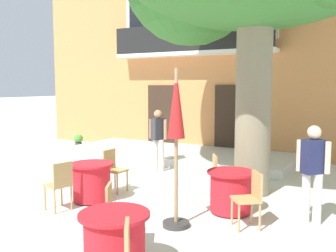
% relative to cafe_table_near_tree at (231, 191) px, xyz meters
% --- Properties ---
extents(ground_plane, '(120.00, 120.00, 0.00)m').
position_rel_cafe_table_near_tree_xyz_m(ground_plane, '(-2.95, 0.47, -0.39)').
color(ground_plane, silver).
extents(building_facade, '(13.00, 5.09, 7.50)m').
position_rel_cafe_table_near_tree_xyz_m(building_facade, '(-3.21, 7.46, 3.36)').
color(building_facade, '#CC844C').
rests_on(building_facade, ground).
extents(entrance_step_platform, '(7.08, 2.74, 0.25)m').
position_rel_cafe_table_near_tree_xyz_m(entrance_step_platform, '(-3.21, 4.10, -0.27)').
color(entrance_step_platform, silver).
rests_on(entrance_step_platform, ground).
extents(cafe_table_near_tree, '(0.86, 0.86, 0.76)m').
position_rel_cafe_table_near_tree_xyz_m(cafe_table_near_tree, '(0.00, 0.00, 0.00)').
color(cafe_table_near_tree, red).
rests_on(cafe_table_near_tree, ground).
extents(cafe_chair_near_tree_0, '(0.55, 0.55, 0.91)m').
position_rel_cafe_table_near_tree_xyz_m(cafe_chair_near_tree_0, '(-0.44, 0.61, 0.14)').
color(cafe_chair_near_tree_0, tan).
rests_on(cafe_chair_near_tree_0, ground).
extents(cafe_chair_near_tree_1, '(0.56, 0.56, 0.91)m').
position_rel_cafe_table_near_tree_xyz_m(cafe_chair_near_tree_1, '(0.52, -0.55, 0.14)').
color(cafe_chair_near_tree_1, tan).
rests_on(cafe_chair_near_tree_1, ground).
extents(cafe_table_middle, '(0.86, 0.86, 0.76)m').
position_rel_cafe_table_near_tree_xyz_m(cafe_table_middle, '(-2.65, -0.65, 0.00)').
color(cafe_table_middle, red).
rests_on(cafe_table_middle, ground).
extents(cafe_chair_middle_0, '(0.42, 0.42, 0.91)m').
position_rel_cafe_table_near_tree_xyz_m(cafe_chair_middle_0, '(-2.69, 0.10, 0.14)').
color(cafe_chair_middle_0, tan).
rests_on(cafe_chair_middle_0, ground).
extents(cafe_chair_middle_1, '(0.49, 0.49, 0.91)m').
position_rel_cafe_table_near_tree_xyz_m(cafe_chair_middle_1, '(-2.76, -1.39, 0.14)').
color(cafe_chair_middle_1, tan).
rests_on(cafe_chair_middle_1, ground).
extents(cafe_table_front, '(0.86, 0.86, 0.76)m').
position_rel_cafe_table_near_tree_xyz_m(cafe_table_front, '(-0.50, -2.80, 0.00)').
color(cafe_table_front, red).
rests_on(cafe_table_front, ground).
extents(cafe_chair_front_1, '(0.54, 0.54, 0.91)m').
position_rel_cafe_table_near_tree_xyz_m(cafe_chair_front_1, '(-0.92, -2.17, 0.14)').
color(cafe_chair_front_1, tan).
rests_on(cafe_chair_front_1, ground).
extents(cafe_umbrella, '(0.44, 0.44, 2.55)m').
position_rel_cafe_table_near_tree_xyz_m(cafe_umbrella, '(-0.55, -1.07, 1.27)').
color(cafe_umbrella, '#997A56').
rests_on(cafe_umbrella, ground).
extents(ground_planter_left, '(0.34, 0.34, 0.54)m').
position_rel_cafe_table_near_tree_xyz_m(ground_planter_left, '(-7.10, 3.92, -0.09)').
color(ground_planter_left, '#47423D').
rests_on(ground_planter_left, ground).
extents(pedestrian_near_entrance, '(0.53, 0.40, 1.64)m').
position_rel_cafe_table_near_tree_xyz_m(pedestrian_near_entrance, '(1.35, 0.12, 0.53)').
color(pedestrian_near_entrance, silver).
rests_on(pedestrian_near_entrance, ground).
extents(pedestrian_mid_plaza, '(0.53, 0.40, 1.65)m').
position_rel_cafe_table_near_tree_xyz_m(pedestrian_mid_plaza, '(-2.81, 2.25, 0.54)').
color(pedestrian_mid_plaza, silver).
rests_on(pedestrian_mid_plaza, ground).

